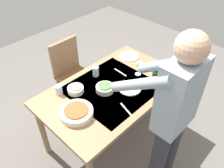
{
  "coord_description": "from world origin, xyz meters",
  "views": [
    {
      "loc": [
        1.26,
        1.22,
        2.29
      ],
      "look_at": [
        0.0,
        0.0,
        0.83
      ],
      "focal_mm": 36.57,
      "sensor_mm": 36.0,
      "label": 1
    }
  ],
  "objects": [
    {
      "name": "water_cup_near_right",
      "position": [
        -0.03,
        -0.27,
        0.83
      ],
      "size": [
        0.07,
        0.07,
        0.11
      ],
      "primitive_type": "cylinder",
      "color": "silver",
      "rests_on": "dining_table"
    },
    {
      "name": "wine_bottle",
      "position": [
        -0.3,
        0.3,
        0.89
      ],
      "size": [
        0.07,
        0.07,
        0.3
      ],
      "color": "black",
      "rests_on": "dining_table"
    },
    {
      "name": "table_knife",
      "position": [
        0.13,
        0.31,
        0.78
      ],
      "size": [
        0.07,
        0.2,
        0.0
      ],
      "primitive_type": "cube",
      "rotation": [
        0.0,
        0.0,
        -0.28
      ],
      "color": "silver",
      "rests_on": "dining_table"
    },
    {
      "name": "chair_near",
      "position": [
        -0.09,
        -0.83,
        0.53
      ],
      "size": [
        0.4,
        0.4,
        0.91
      ],
      "color": "brown",
      "rests_on": "ground_plane"
    },
    {
      "name": "person_server",
      "position": [
        0.06,
        0.71,
        0.96
      ],
      "size": [
        0.42,
        0.61,
        1.69
      ],
      "color": "#2D2D38",
      "rests_on": "ground_plane"
    },
    {
      "name": "water_cup_near_left",
      "position": [
        0.42,
        -0.31,
        0.83
      ],
      "size": [
        0.07,
        0.07,
        0.1
      ],
      "primitive_type": "cylinder",
      "color": "silver",
      "rests_on": "dining_table"
    },
    {
      "name": "table_fork",
      "position": [
        -0.25,
        -0.11,
        0.78
      ],
      "size": [
        0.02,
        0.18,
        0.0
      ],
      "primitive_type": "cube",
      "rotation": [
        0.0,
        0.0,
        -0.06
      ],
      "color": "silver",
      "rests_on": "dining_table"
    },
    {
      "name": "side_bowl_bread",
      "position": [
        0.29,
        -0.22,
        0.81
      ],
      "size": [
        0.16,
        0.16,
        0.07
      ],
      "color": "white",
      "rests_on": "dining_table"
    },
    {
      "name": "dinner_plate_near",
      "position": [
        -0.11,
        0.14,
        0.78
      ],
      "size": [
        0.23,
        0.23,
        0.01
      ],
      "primitive_type": "cylinder",
      "color": "white",
      "rests_on": "dining_table"
    },
    {
      "name": "dining_table",
      "position": [
        0.0,
        0.0,
        0.7
      ],
      "size": [
        1.47,
        0.9,
        0.78
      ],
      "color": "#93704C",
      "rests_on": "ground_plane"
    },
    {
      "name": "serving_bowl_pasta",
      "position": [
        0.48,
        0.03,
        0.81
      ],
      "size": [
        0.3,
        0.3,
        0.07
      ],
      "color": "white",
      "rests_on": "dining_table"
    },
    {
      "name": "water_cup_far_left",
      "position": [
        -0.57,
        0.13,
        0.83
      ],
      "size": [
        0.07,
        0.07,
        0.1
      ],
      "primitive_type": "cylinder",
      "color": "silver",
      "rests_on": "dining_table"
    },
    {
      "name": "wine_glass_left",
      "position": [
        -0.36,
        0.05,
        0.88
      ],
      "size": [
        0.07,
        0.07,
        0.15
      ],
      "color": "white",
      "rests_on": "dining_table"
    },
    {
      "name": "dinner_plate_far",
      "position": [
        -0.56,
        -0.25,
        0.78
      ],
      "size": [
        0.23,
        0.23,
        0.01
      ],
      "primitive_type": "cylinder",
      "color": "white",
      "rests_on": "dining_table"
    },
    {
      "name": "side_bowl_salad",
      "position": [
        0.08,
        -0.02,
        0.81
      ],
      "size": [
        0.18,
        0.18,
        0.07
      ],
      "color": "white",
      "rests_on": "dining_table"
    },
    {
      "name": "ground_plane",
      "position": [
        0.0,
        0.0,
        0.0
      ],
      "size": [
        6.0,
        6.0,
        0.0
      ],
      "primitive_type": "plane",
      "color": "#66605B"
    }
  ]
}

